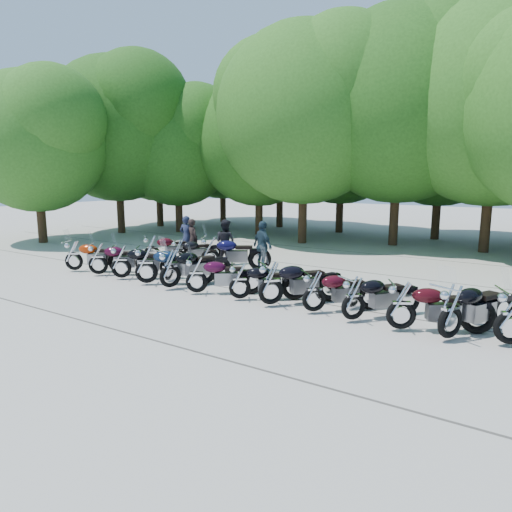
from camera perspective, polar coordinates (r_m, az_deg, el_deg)
The scene contains 32 objects.
ground at distance 12.36m, azimuth -3.85°, elevation -6.05°, with size 90.00×90.00×0.00m, color #A49E94.
tree_0 at distance 31.91m, azimuth -12.21°, elevation 13.47°, with size 7.50×7.50×9.21m.
tree_1 at distance 28.29m, azimuth -9.83°, elevation 13.22°, with size 6.97×6.97×8.55m.
tree_2 at distance 26.63m, azimuth 0.39°, elevation 14.11°, with size 7.31×7.31×8.97m.
tree_3 at distance 23.50m, azimuth 6.06°, elevation 17.08°, with size 8.70×8.70×10.67m.
tree_4 at distance 23.72m, azimuth 17.54°, elevation 17.38°, with size 9.13×9.13×11.20m.
tree_5 at distance 23.01m, azimuth 27.84°, elevation 16.80°, with size 9.04×9.04×11.10m.
tree_9 at distance 34.13m, azimuth -4.24°, elevation 13.54°, with size 7.59×7.59×9.32m.
tree_10 at distance 30.70m, azimuth 3.05°, elevation 14.20°, with size 7.78×7.78×9.55m.
tree_11 at distance 28.17m, azimuth 10.68°, elevation 14.09°, with size 7.56×7.56×9.28m.
tree_12 at distance 26.57m, azimuth 22.22°, elevation 14.29°, with size 7.88×7.88×9.67m.
tree_16 at distance 25.86m, azimuth -25.88°, elevation 12.70°, with size 6.97×6.97×8.55m.
tree_17 at distance 28.74m, azimuth -17.04°, elevation 14.84°, with size 8.31×8.31×10.20m.
motorcycle_0 at distance 17.54m, azimuth -21.85°, elevation 0.21°, with size 0.69×2.28×1.29m, color #962605, non-canonical shape.
motorcycle_1 at distance 16.53m, azimuth -19.16°, elevation -0.18°, with size 0.70×2.28×1.29m, color #35071C, non-canonical shape.
motorcycle_2 at distance 15.70m, azimuth -16.54°, elevation -0.53°, with size 0.70×2.31×1.30m, color black, non-canonical shape.
motorcycle_3 at distance 14.70m, azimuth -13.57°, elevation -0.91°, with size 0.75×2.47×1.40m, color #0C1D39, non-canonical shape.
motorcycle_4 at distance 13.99m, azimuth -10.71°, elevation -1.39°, with size 0.74×2.44×1.38m, color black, non-canonical shape.
motorcycle_5 at distance 13.29m, azimuth -7.45°, elevation -2.19°, with size 0.67×2.21×1.25m, color #330720, non-canonical shape.
motorcycle_6 at distance 12.55m, azimuth -2.04°, elevation -2.98°, with size 0.64×2.10×1.19m, color black, non-canonical shape.
motorcycle_7 at distance 11.94m, azimuth 1.90°, elevation -3.21°, with size 0.74×2.42×1.37m, color black, non-canonical shape.
motorcycle_8 at distance 11.45m, azimuth 7.29°, elevation -4.23°, with size 0.66×2.17×1.22m, color #3A0712, non-canonical shape.
motorcycle_9 at distance 10.95m, azimuth 12.10°, elevation -4.98°, with size 0.67×2.20×1.25m, color black, non-canonical shape.
motorcycle_10 at distance 10.55m, azimuth 17.75°, elevation -5.70°, with size 0.69×2.28×1.29m, color #32060C, non-canonical shape.
motorcycle_11 at distance 10.31m, azimuth 23.17°, elevation -6.16°, with size 0.74×2.42×1.37m, color black, non-canonical shape.
motorcycle_13 at distance 18.33m, azimuth -12.92°, elevation 1.02°, with size 0.68×2.22×1.26m, color #3A0710, non-canonical shape.
motorcycle_14 at distance 17.60m, azimuth -9.61°, elevation 0.63°, with size 0.63×2.07×1.17m, color black, non-canonical shape.
motorcycle_15 at distance 16.66m, azimuth -5.73°, elevation 0.62°, with size 0.76×2.50×1.41m, color black, non-canonical shape.
rider_0 at distance 19.22m, azimuth -8.65°, elevation 2.36°, with size 0.65×0.43×1.78m, color #1F2540.
rider_1 at distance 17.65m, azimuth -3.85°, elevation 1.73°, with size 0.85×0.66×1.75m, color black.
rider_2 at distance 16.34m, azimuth 0.84°, elevation 1.22°, with size 1.07×0.45×1.83m, color #1E333F.
rider_3 at distance 18.92m, azimuth -7.90°, elevation 2.10°, with size 0.61×0.40×1.67m, color black.
Camera 1 is at (7.20, -9.44, 3.42)m, focal length 32.00 mm.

